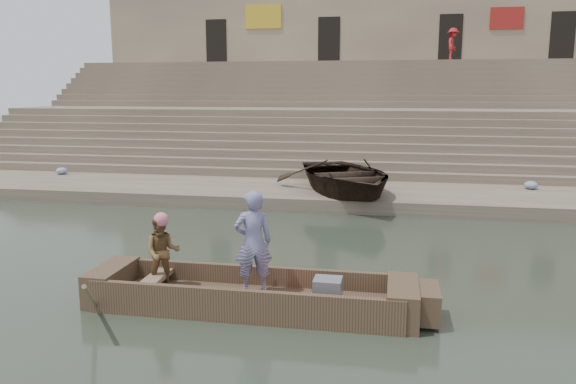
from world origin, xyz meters
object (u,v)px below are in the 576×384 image
(standing_man, at_px, (253,242))
(television, at_px, (327,290))
(main_rowboat, at_px, (250,302))
(beached_rowboat, at_px, (345,176))
(pedestrian, at_px, (453,44))
(rowing_man, at_px, (162,252))

(standing_man, xyz_separation_m, television, (1.30, -0.19, -0.70))
(main_rowboat, bearing_deg, beached_rowboat, 84.99)
(standing_man, bearing_deg, pedestrian, -125.81)
(rowing_man, xyz_separation_m, beached_rowboat, (2.43, 9.01, 0.08))
(main_rowboat, distance_m, rowing_man, 1.80)
(pedestrian, bearing_deg, main_rowboat, -177.57)
(pedestrian, bearing_deg, standing_man, -177.64)
(standing_man, distance_m, pedestrian, 24.19)
(standing_man, xyz_separation_m, rowing_man, (-1.64, -0.04, -0.25))
(main_rowboat, height_order, pedestrian, pedestrian)
(standing_man, bearing_deg, rowing_man, -21.50)
(pedestrian, bearing_deg, rowing_man, 178.59)
(rowing_man, distance_m, television, 2.98)
(standing_man, relative_size, rowing_man, 1.39)
(standing_man, bearing_deg, main_rowboat, 62.39)
(main_rowboat, bearing_deg, standing_man, 85.45)
(rowing_man, relative_size, beached_rowboat, 0.25)
(pedestrian, bearing_deg, television, -174.46)
(main_rowboat, bearing_deg, pedestrian, 77.32)
(main_rowboat, xyz_separation_m, television, (1.32, 0.00, 0.31))
(standing_man, height_order, rowing_man, standing_man)
(main_rowboat, relative_size, beached_rowboat, 0.95)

